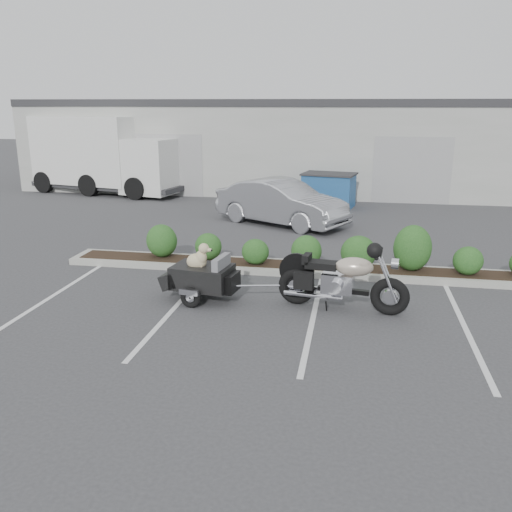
% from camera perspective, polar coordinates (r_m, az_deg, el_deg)
% --- Properties ---
extents(ground, '(90.00, 90.00, 0.00)m').
position_cam_1_polar(ground, '(10.92, -0.01, -4.85)').
color(ground, '#38383A').
rests_on(ground, ground).
extents(planter_kerb, '(12.00, 1.00, 0.15)m').
position_cam_1_polar(planter_kerb, '(12.84, 6.17, -1.38)').
color(planter_kerb, '#9E9E93').
rests_on(planter_kerb, ground).
extents(building, '(26.00, 10.00, 4.00)m').
position_cam_1_polar(building, '(27.17, 6.65, 11.82)').
color(building, '#9EA099').
rests_on(building, ground).
extents(motorcycle, '(2.54, 0.98, 1.46)m').
position_cam_1_polar(motorcycle, '(10.47, 9.01, -2.58)').
color(motorcycle, black).
rests_on(motorcycle, ground).
extents(pet_trailer, '(2.05, 1.16, 1.21)m').
position_cam_1_polar(pet_trailer, '(10.92, -5.75, -2.08)').
color(pet_trailer, black).
rests_on(pet_trailer, ground).
extents(sedan, '(4.65, 3.48, 1.47)m').
position_cam_1_polar(sedan, '(17.71, 2.67, 5.66)').
color(sedan, '#B4B5BB').
rests_on(sedan, ground).
extents(dumpster, '(2.17, 1.68, 1.29)m').
position_cam_1_polar(dumpster, '(20.99, 7.65, 6.92)').
color(dumpster, '#1B4F8B').
rests_on(dumpster, ground).
extents(delivery_truck, '(7.53, 3.80, 3.29)m').
position_cam_1_polar(delivery_truck, '(24.99, -15.43, 10.06)').
color(delivery_truck, silver).
rests_on(delivery_truck, ground).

